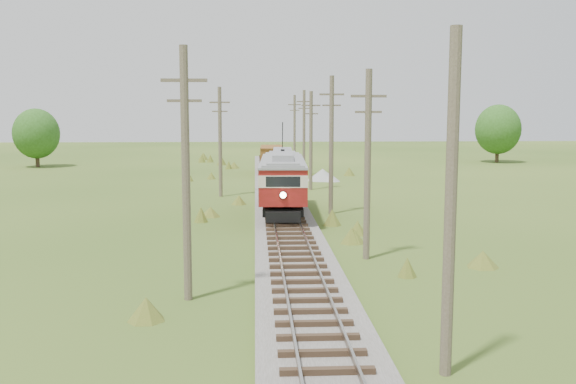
{
  "coord_description": "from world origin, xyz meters",
  "views": [
    {
      "loc": [
        -1.76,
        -10.57,
        6.76
      ],
      "look_at": [
        0.0,
        23.74,
        2.39
      ],
      "focal_mm": 40.0,
      "sensor_mm": 36.0,
      "label": 1
    }
  ],
  "objects": [
    {
      "name": "utility_pole_r_5",
      "position": [
        3.4,
        57.0,
        4.58
      ],
      "size": [
        1.6,
        0.3,
        8.9
      ],
      "color": "brown",
      "rests_on": "ground"
    },
    {
      "name": "gravel_pile",
      "position": [
        4.91,
        51.17,
        0.53
      ],
      "size": [
        3.14,
        3.33,
        1.14
      ],
      "color": "gray",
      "rests_on": "ground"
    },
    {
      "name": "utility_pole_r_2",
      "position": [
        3.3,
        18.0,
        4.42
      ],
      "size": [
        1.6,
        0.3,
        8.6
      ],
      "color": "brown",
      "rests_on": "ground"
    },
    {
      "name": "utility_pole_r_4",
      "position": [
        3.0,
        44.0,
        4.32
      ],
      "size": [
        1.6,
        0.3,
        8.4
      ],
      "color": "brown",
      "rests_on": "ground"
    },
    {
      "name": "utility_pole_l_b",
      "position": [
        -4.5,
        40.0,
        4.42
      ],
      "size": [
        1.6,
        0.3,
        8.6
      ],
      "color": "brown",
      "rests_on": "ground"
    },
    {
      "name": "tree_mid_a",
      "position": [
        -28.0,
        68.0,
        4.02
      ],
      "size": [
        5.46,
        5.46,
        7.03
      ],
      "color": "#38281C",
      "rests_on": "ground"
    },
    {
      "name": "gondola",
      "position": [
        0.0,
        58.04,
        1.85
      ],
      "size": [
        2.47,
        7.25,
        2.39
      ],
      "rotation": [
        0.0,
        0.0,
        -0.02
      ],
      "color": "black",
      "rests_on": "ground"
    },
    {
      "name": "utility_pole_r_6",
      "position": [
        3.2,
        70.0,
        4.47
      ],
      "size": [
        1.6,
        0.3,
        8.7
      ],
      "color": "brown",
      "rests_on": "ground"
    },
    {
      "name": "utility_pole_r_3",
      "position": [
        3.2,
        31.0,
        4.63
      ],
      "size": [
        1.6,
        0.3,
        9.0
      ],
      "color": "brown",
      "rests_on": "ground"
    },
    {
      "name": "tree_mid_b",
      "position": [
        30.0,
        72.0,
        4.33
      ],
      "size": [
        5.88,
        5.88,
        7.57
      ],
      "color": "#38281C",
      "rests_on": "ground"
    },
    {
      "name": "railbed_main",
      "position": [
        0.0,
        34.0,
        0.19
      ],
      "size": [
        3.6,
        96.0,
        0.57
      ],
      "color": "#605B54",
      "rests_on": "ground"
    },
    {
      "name": "utility_pole_r_1",
      "position": [
        3.1,
        5.0,
        4.4
      ],
      "size": [
        0.3,
        0.3,
        8.8
      ],
      "color": "brown",
      "rests_on": "ground"
    },
    {
      "name": "streetcar",
      "position": [
        -0.0,
        30.44,
        2.57
      ],
      "size": [
        3.25,
        12.1,
        5.49
      ],
      "rotation": [
        0.0,
        0.0,
        -0.04
      ],
      "color": "black",
      "rests_on": "ground"
    },
    {
      "name": "utility_pole_l_a",
      "position": [
        -4.2,
        12.0,
        4.63
      ],
      "size": [
        1.6,
        0.3,
        9.0
      ],
      "color": "brown",
      "rests_on": "ground"
    }
  ]
}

